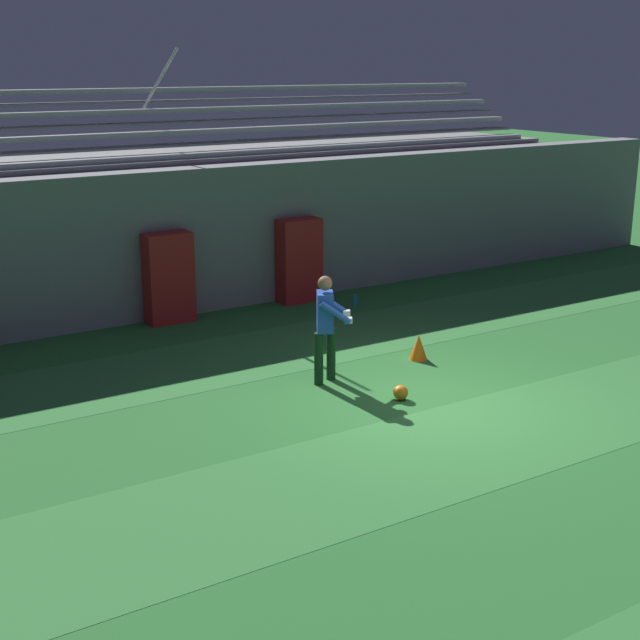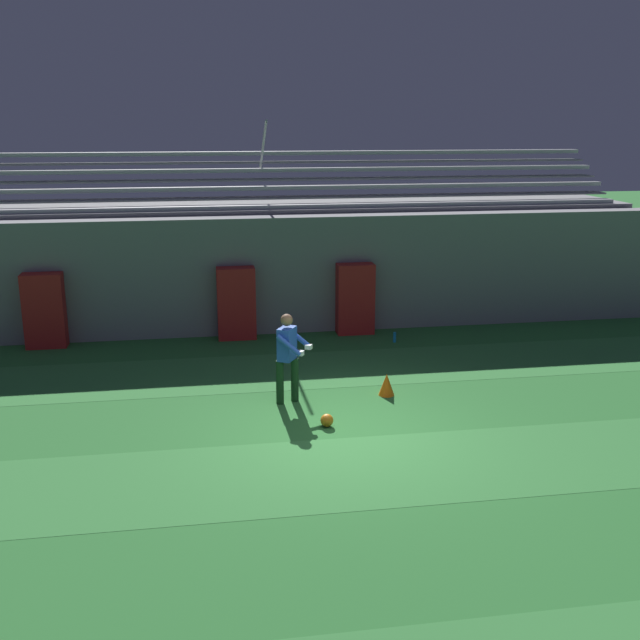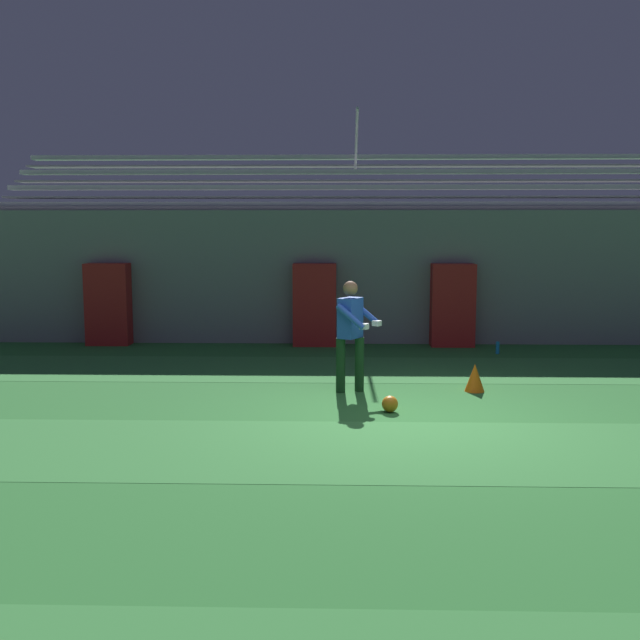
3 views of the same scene
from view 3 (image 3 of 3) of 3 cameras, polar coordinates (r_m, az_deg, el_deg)
ground_plane at (r=9.79m, az=6.80°, el=-7.54°), size 80.00×80.00×0.00m
turf_stripe_mid at (r=8.54m, az=7.61°, el=-9.75°), size 28.00×2.35×0.01m
turf_stripe_far at (r=13.08m, az=5.46°, el=-3.75°), size 28.00×2.35×0.01m
back_wall at (r=15.99m, az=4.77°, el=3.31°), size 24.00×0.60×2.80m
padding_pillar_gate_left at (r=15.48m, az=-0.41°, el=1.16°), size 0.89×0.44×1.70m
padding_pillar_gate_right at (r=15.64m, az=10.07°, el=1.12°), size 0.89×0.44×1.70m
padding_pillar_far_left at (r=16.21m, az=-15.83°, el=1.16°), size 0.89×0.44×1.70m
bleacher_stand at (r=17.97m, az=4.42°, el=4.05°), size 18.00×3.35×5.03m
goalkeeper at (r=11.15m, az=2.39°, el=-0.69°), size 0.71×0.73×1.67m
soccer_ball at (r=10.12m, az=5.35°, el=-6.39°), size 0.22×0.22×0.22m
traffic_cone at (r=11.53m, az=11.71°, el=-4.32°), size 0.30×0.30×0.42m
water_bottle at (r=14.98m, az=13.38°, el=-2.06°), size 0.07×0.07×0.24m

